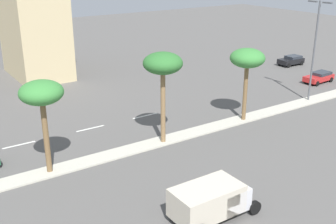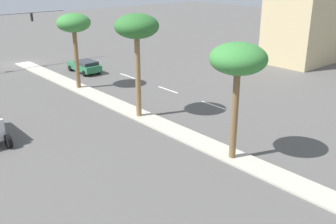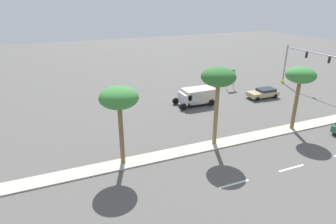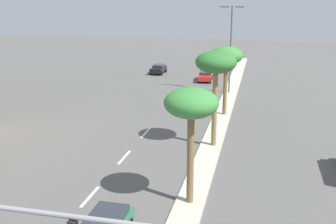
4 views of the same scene
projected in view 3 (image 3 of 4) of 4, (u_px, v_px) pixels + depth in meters
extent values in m
plane|color=#565451|center=(171.00, 154.00, 27.72)|extent=(160.00, 160.00, 0.00)
cube|color=#B7B2A3|center=(83.00, 172.00, 24.77)|extent=(1.80, 74.12, 0.12)
cube|color=silver|center=(291.00, 168.00, 25.49)|extent=(0.20, 2.80, 0.01)
cube|color=silver|center=(234.00, 184.00, 23.35)|extent=(0.20, 2.80, 0.01)
cylinder|color=gray|center=(285.00, 64.00, 49.15)|extent=(0.24, 0.24, 6.55)
cylinder|color=gold|center=(282.00, 81.00, 50.28)|extent=(0.53, 0.53, 0.50)
cube|color=black|center=(307.00, 55.00, 44.80)|extent=(0.20, 0.32, 0.90)
sphere|color=yellow|center=(307.00, 55.00, 44.84)|extent=(0.18, 0.18, 0.18)
cube|color=black|center=(329.00, 60.00, 41.30)|extent=(0.20, 0.32, 0.90)
sphere|color=yellow|center=(330.00, 60.00, 41.35)|extent=(0.18, 0.18, 0.18)
cylinder|color=gray|center=(234.00, 79.00, 46.82)|extent=(0.10, 0.10, 3.10)
cylinder|color=gray|center=(227.00, 80.00, 46.35)|extent=(0.10, 0.10, 3.10)
cube|color=#19723F|center=(231.00, 73.00, 46.19)|extent=(0.08, 1.46, 1.01)
cylinder|color=brown|center=(296.00, 105.00, 31.89)|extent=(0.41, 0.41, 5.62)
ellipsoid|color=#387F38|center=(301.00, 75.00, 30.63)|extent=(3.13, 3.13, 1.72)
cylinder|color=olive|center=(216.00, 114.00, 28.38)|extent=(0.41, 0.41, 6.38)
ellipsoid|color=#2D6B2D|center=(219.00, 77.00, 26.97)|extent=(3.29, 3.29, 1.81)
cylinder|color=brown|center=(121.00, 134.00, 25.15)|extent=(0.40, 0.40, 5.58)
ellipsoid|color=#387F38|center=(119.00, 98.00, 23.89)|extent=(3.31, 3.31, 1.82)
cylinder|color=black|center=(335.00, 130.00, 31.87)|extent=(0.22, 0.64, 0.64)
cube|color=tan|center=(263.00, 93.00, 42.82)|extent=(2.00, 4.61, 0.66)
cube|color=#262B33|center=(266.00, 90.00, 42.82)|extent=(1.79, 2.55, 0.36)
cylinder|color=black|center=(257.00, 99.00, 41.58)|extent=(0.23, 0.64, 0.64)
cylinder|color=black|center=(249.00, 95.00, 43.18)|extent=(0.23, 0.64, 0.64)
cylinder|color=black|center=(275.00, 96.00, 42.70)|extent=(0.23, 0.64, 0.64)
cylinder|color=black|center=(267.00, 92.00, 44.30)|extent=(0.23, 0.64, 0.64)
cube|color=silver|center=(188.00, 98.00, 39.48)|extent=(2.43, 2.04, 1.45)
cube|color=beige|center=(198.00, 95.00, 39.97)|extent=(2.43, 4.33, 1.81)
cylinder|color=black|center=(183.00, 107.00, 38.24)|extent=(0.28, 0.90, 0.90)
cylinder|color=black|center=(176.00, 101.00, 40.33)|extent=(0.28, 0.90, 0.90)
cylinder|color=black|center=(211.00, 103.00, 39.77)|extent=(0.28, 0.90, 0.90)
cylinder|color=black|center=(203.00, 97.00, 41.85)|extent=(0.28, 0.90, 0.90)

